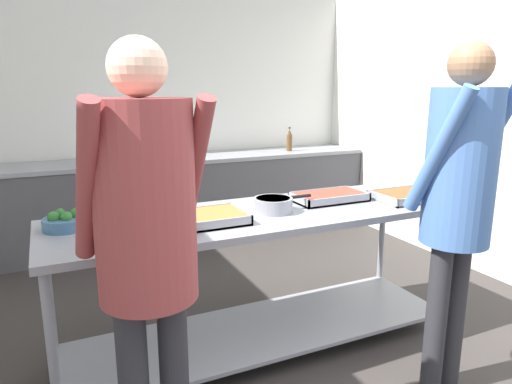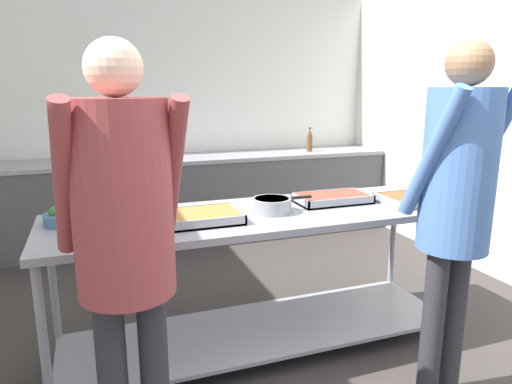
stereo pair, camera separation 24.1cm
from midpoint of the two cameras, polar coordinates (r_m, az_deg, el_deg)
wall_rear at (r=5.20m, az=-7.10°, el=9.77°), size 4.40×0.06×2.65m
wall_right at (r=4.57m, az=27.20°, el=8.06°), size 0.06×4.00×2.65m
back_counter at (r=4.96m, az=-5.87°, el=-0.61°), size 4.24×0.65×0.89m
serving_counter at (r=2.77m, az=3.23°, el=-8.21°), size 2.48×0.75×0.88m
broccoli_bowl at (r=2.60m, az=-20.31°, el=-2.98°), size 0.22×0.22×0.11m
plate_stack at (r=2.69m, az=-14.52°, el=-2.55°), size 0.25×0.25×0.04m
serving_tray_greens at (r=2.49m, az=-4.70°, el=-3.23°), size 0.48×0.32×0.05m
sauce_pan at (r=2.67m, az=4.60°, el=-1.61°), size 0.37×0.23×0.09m
serving_tray_vegetables at (r=2.96m, az=11.85°, el=-0.84°), size 0.47×0.26×0.05m
serving_tray_roast at (r=3.09m, az=21.19°, el=-0.87°), size 0.41×0.30×0.05m
guest_serving_left at (r=2.41m, az=26.48°, el=0.39°), size 0.46×0.38×1.81m
guest_serving_right at (r=1.77m, az=-12.47°, el=-3.83°), size 0.50×0.39×1.77m
water_bottle at (r=5.27m, az=8.04°, el=6.39°), size 0.06×0.06×0.27m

